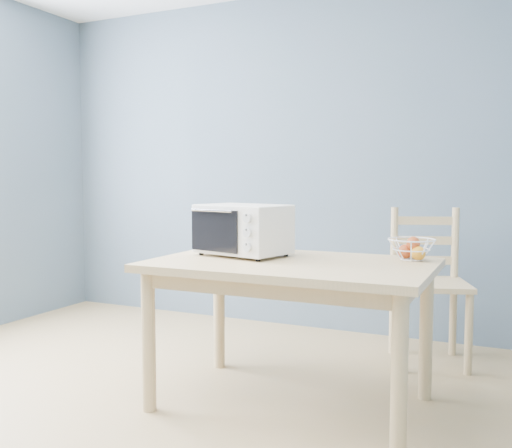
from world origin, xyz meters
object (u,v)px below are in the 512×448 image
at_px(toaster_oven, 240,229).
at_px(dining_chair, 428,286).
at_px(fruit_basket, 412,248).
at_px(dining_table, 291,281).

relative_size(toaster_oven, dining_chair, 0.55).
relative_size(fruit_basket, dining_chair, 0.28).
height_order(toaster_oven, dining_chair, toaster_oven).
bearing_deg(fruit_basket, toaster_oven, -167.36).
distance_m(dining_table, fruit_basket, 0.64).
bearing_deg(dining_table, toaster_oven, 165.21).
height_order(dining_table, dining_chair, dining_chair).
relative_size(dining_table, toaster_oven, 2.61).
height_order(dining_table, fruit_basket, fruit_basket).
relative_size(toaster_oven, fruit_basket, 1.96).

